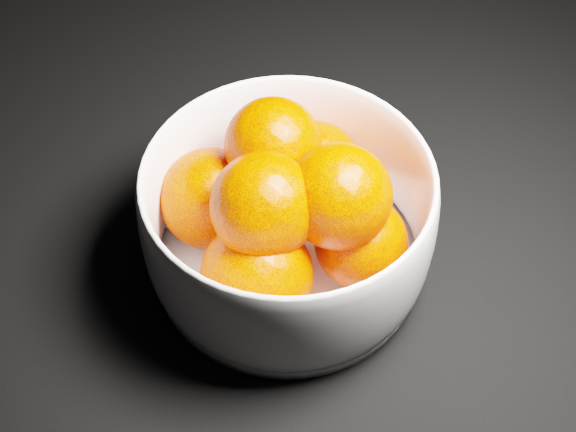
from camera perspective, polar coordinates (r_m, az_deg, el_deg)
bowl at (r=0.62m, az=-0.00°, el=-0.33°), size 0.23×0.23×0.11m
orange_pile at (r=0.60m, az=-0.47°, el=0.71°), size 0.18×0.18×0.13m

